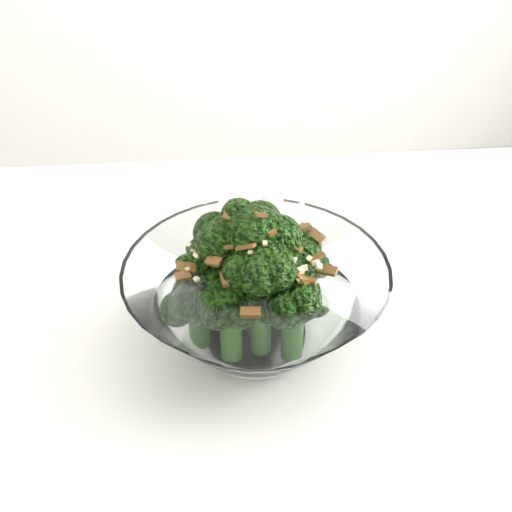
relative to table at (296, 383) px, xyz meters
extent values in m
cube|color=white|center=(0.00, 0.00, 0.05)|extent=(1.24, 0.87, 0.04)
cylinder|color=white|center=(-0.04, 0.01, 0.07)|extent=(0.10, 0.10, 0.01)
cylinder|color=#245215|center=(0.00, 0.01, 0.11)|extent=(0.02, 0.02, 0.06)
sphere|color=#1E490D|center=(0.00, 0.01, 0.16)|extent=(0.05, 0.05, 0.05)
cylinder|color=#245215|center=(-0.01, -0.03, 0.11)|extent=(0.02, 0.02, 0.06)
sphere|color=#1E490D|center=(-0.01, -0.03, 0.15)|extent=(0.05, 0.05, 0.05)
cylinder|color=#245215|center=(-0.04, -0.02, 0.12)|extent=(0.02, 0.02, 0.08)
sphere|color=#1E490D|center=(-0.04, -0.02, 0.17)|extent=(0.05, 0.05, 0.05)
cylinder|color=#245215|center=(-0.04, 0.01, 0.13)|extent=(0.02, 0.02, 0.09)
sphere|color=#1E490D|center=(-0.04, 0.01, 0.19)|extent=(0.06, 0.06, 0.06)
cylinder|color=#245215|center=(-0.04, 0.05, 0.10)|extent=(0.02, 0.02, 0.05)
sphere|color=#1E490D|center=(-0.04, 0.05, 0.14)|extent=(0.04, 0.04, 0.04)
cylinder|color=#245215|center=(-0.06, 0.02, 0.12)|extent=(0.02, 0.02, 0.08)
sphere|color=#1E490D|center=(-0.06, 0.02, 0.18)|extent=(0.05, 0.05, 0.05)
cylinder|color=#245215|center=(-0.08, 0.02, 0.11)|extent=(0.02, 0.02, 0.06)
sphere|color=#1E490D|center=(-0.08, 0.02, 0.15)|extent=(0.05, 0.05, 0.05)
cylinder|color=#245215|center=(-0.07, -0.03, 0.11)|extent=(0.02, 0.02, 0.05)
sphere|color=#1E490D|center=(-0.07, -0.03, 0.15)|extent=(0.05, 0.05, 0.05)
cylinder|color=#245215|center=(0.01, 0.04, 0.10)|extent=(0.02, 0.02, 0.05)
sphere|color=#1E490D|center=(0.01, 0.04, 0.14)|extent=(0.04, 0.04, 0.04)
cylinder|color=#245215|center=(-0.10, -0.01, 0.10)|extent=(0.02, 0.02, 0.04)
sphere|color=#1E490D|center=(-0.10, -0.01, 0.14)|extent=(0.05, 0.05, 0.05)
cube|color=brown|center=(-0.09, 0.01, 0.18)|extent=(0.02, 0.02, 0.01)
cube|color=brown|center=(-0.03, -0.01, 0.21)|extent=(0.01, 0.02, 0.01)
cube|color=brown|center=(0.00, -0.04, 0.17)|extent=(0.01, 0.01, 0.01)
cube|color=brown|center=(0.01, 0.04, 0.17)|extent=(0.01, 0.02, 0.01)
cube|color=brown|center=(-0.11, -0.01, 0.17)|extent=(0.01, 0.01, 0.01)
cube|color=brown|center=(-0.02, 0.06, 0.18)|extent=(0.01, 0.02, 0.00)
cube|color=brown|center=(0.01, 0.03, 0.17)|extent=(0.02, 0.02, 0.01)
cube|color=brown|center=(-0.06, -0.06, 0.16)|extent=(0.02, 0.01, 0.01)
cube|color=brown|center=(0.00, 0.02, 0.18)|extent=(0.02, 0.01, 0.01)
cube|color=brown|center=(-0.02, 0.00, 0.20)|extent=(0.02, 0.02, 0.01)
cube|color=brown|center=(-0.02, 0.03, 0.19)|extent=(0.01, 0.02, 0.01)
cube|color=brown|center=(-0.08, 0.04, 0.17)|extent=(0.01, 0.02, 0.00)
cube|color=brown|center=(0.01, -0.02, 0.18)|extent=(0.02, 0.01, 0.01)
cube|color=brown|center=(0.02, 0.02, 0.17)|extent=(0.02, 0.02, 0.01)
cube|color=brown|center=(-0.05, 0.02, 0.21)|extent=(0.01, 0.02, 0.00)
cube|color=brown|center=(-0.03, 0.01, 0.20)|extent=(0.02, 0.02, 0.01)
cube|color=brown|center=(-0.05, -0.02, 0.20)|extent=(0.02, 0.01, 0.01)
cube|color=brown|center=(-0.04, 0.00, 0.21)|extent=(0.01, 0.02, 0.01)
cube|color=brown|center=(-0.06, 0.02, 0.20)|extent=(0.02, 0.02, 0.01)
cube|color=brown|center=(0.02, -0.02, 0.17)|extent=(0.02, 0.02, 0.01)
cube|color=brown|center=(-0.01, -0.01, 0.19)|extent=(0.02, 0.02, 0.00)
cube|color=brown|center=(-0.07, -0.01, 0.19)|extent=(0.01, 0.01, 0.01)
cube|color=brown|center=(-0.01, -0.04, 0.18)|extent=(0.01, 0.02, 0.01)
cube|color=brown|center=(-0.08, 0.00, 0.19)|extent=(0.02, 0.01, 0.01)
cube|color=brown|center=(-0.01, -0.04, 0.17)|extent=(0.02, 0.01, 0.01)
cube|color=brown|center=(-0.10, 0.00, 0.17)|extent=(0.02, 0.01, 0.01)
cube|color=brown|center=(-0.06, 0.06, 0.17)|extent=(0.02, 0.01, 0.01)
cube|color=brown|center=(-0.07, -0.03, 0.18)|extent=(0.01, 0.02, 0.01)
cube|color=brown|center=(-0.08, -0.02, 0.18)|extent=(0.02, 0.01, 0.01)
cube|color=brown|center=(-0.07, 0.04, 0.18)|extent=(0.02, 0.01, 0.01)
cube|color=brown|center=(-0.06, 0.06, 0.17)|extent=(0.01, 0.01, 0.01)
cube|color=beige|center=(-0.05, 0.03, 0.19)|extent=(0.01, 0.01, 0.01)
cube|color=beige|center=(0.01, -0.03, 0.17)|extent=(0.01, 0.01, 0.01)
cube|color=beige|center=(-0.09, 0.03, 0.18)|extent=(0.00, 0.00, 0.00)
cube|color=beige|center=(-0.03, -0.01, 0.21)|extent=(0.01, 0.01, 0.00)
cube|color=beige|center=(-0.04, -0.02, 0.20)|extent=(0.00, 0.01, 0.00)
cube|color=beige|center=(-0.01, -0.04, 0.18)|extent=(0.01, 0.01, 0.00)
cube|color=beige|center=(-0.01, 0.00, 0.19)|extent=(0.00, 0.00, 0.00)
cube|color=beige|center=(-0.10, -0.02, 0.17)|extent=(0.01, 0.01, 0.00)
cube|color=beige|center=(-0.05, 0.01, 0.21)|extent=(0.01, 0.01, 0.01)
cube|color=beige|center=(0.00, -0.02, 0.18)|extent=(0.01, 0.01, 0.01)
cube|color=beige|center=(0.00, 0.04, 0.17)|extent=(0.01, 0.01, 0.00)
cube|color=beige|center=(-0.09, 0.00, 0.18)|extent=(0.01, 0.01, 0.01)
cube|color=beige|center=(-0.10, 0.01, 0.18)|extent=(0.00, 0.00, 0.00)
cube|color=beige|center=(-0.02, 0.02, 0.20)|extent=(0.01, 0.01, 0.01)
cube|color=beige|center=(-0.03, 0.03, 0.19)|extent=(0.01, 0.01, 0.01)
cube|color=beige|center=(-0.01, -0.03, 0.18)|extent=(0.01, 0.01, 0.01)
cube|color=beige|center=(0.00, -0.02, 0.18)|extent=(0.01, 0.01, 0.01)
cube|color=beige|center=(-0.10, 0.03, 0.17)|extent=(0.01, 0.01, 0.00)
cube|color=beige|center=(-0.01, -0.04, 0.18)|extent=(0.01, 0.01, 0.01)
cube|color=beige|center=(-0.02, -0.03, 0.18)|extent=(0.01, 0.01, 0.01)
cube|color=beige|center=(-0.09, 0.04, 0.17)|extent=(0.01, 0.01, 0.01)
cube|color=beige|center=(-0.02, 0.01, 0.20)|extent=(0.00, 0.01, 0.00)
cube|color=beige|center=(-0.06, 0.00, 0.21)|extent=(0.01, 0.00, 0.00)
cube|color=beige|center=(-0.07, 0.00, 0.19)|extent=(0.01, 0.01, 0.01)
cube|color=beige|center=(0.00, 0.01, 0.19)|extent=(0.01, 0.00, 0.00)
cube|color=beige|center=(-0.10, -0.01, 0.17)|extent=(0.00, 0.01, 0.00)
cube|color=beige|center=(-0.02, 0.04, 0.19)|extent=(0.01, 0.01, 0.01)
cube|color=beige|center=(-0.05, -0.03, 0.19)|extent=(0.01, 0.01, 0.01)
cube|color=beige|center=(-0.05, -0.03, 0.19)|extent=(0.00, 0.00, 0.00)
cube|color=beige|center=(-0.02, 0.03, 0.19)|extent=(0.01, 0.01, 0.01)
cube|color=beige|center=(-0.09, 0.05, 0.17)|extent=(0.01, 0.01, 0.00)
camera|label=1|loc=(-0.10, -0.40, 0.46)|focal=40.00mm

